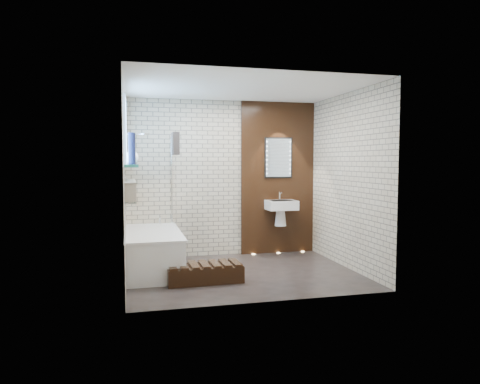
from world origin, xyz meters
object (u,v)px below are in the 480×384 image
object	(u,v)px
bath_screen	(174,181)
bathtub	(153,251)
led_mirror	(278,158)
washbasin	(281,209)
walnut_step	(204,274)

from	to	relation	value
bath_screen	bathtub	bearing A→B (deg)	-128.90
led_mirror	bath_screen	bearing A→B (deg)	-169.34
bath_screen	led_mirror	size ratio (longest dim) A/B	2.00
bathtub	bath_screen	xyz separation A→B (m)	(0.35, 0.44, 0.99)
bathtub	washbasin	size ratio (longest dim) A/B	3.00
led_mirror	walnut_step	xyz separation A→B (m)	(-1.55, -1.53, -1.54)
bath_screen	led_mirror	world-z (taller)	led_mirror
bathtub	bath_screen	bearing A→B (deg)	51.10
bath_screen	washbasin	xyz separation A→B (m)	(1.82, 0.18, -0.49)
walnut_step	bath_screen	bearing A→B (deg)	102.78
bath_screen	washbasin	bearing A→B (deg)	5.78
bath_screen	walnut_step	xyz separation A→B (m)	(0.27, -1.19, -1.17)
bathtub	bath_screen	size ratio (longest dim) A/B	1.24
washbasin	bath_screen	bearing A→B (deg)	-174.22
bathtub	walnut_step	world-z (taller)	bathtub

